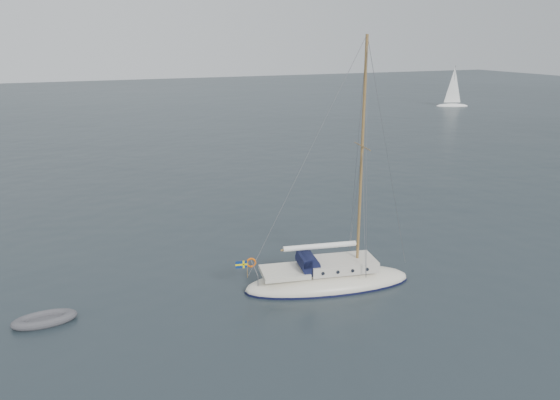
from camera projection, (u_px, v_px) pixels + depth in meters
name	position (u px, v px, depth m)	size (l,w,h in m)	color
ground	(263.00, 293.00, 28.04)	(300.00, 300.00, 0.00)	black
sailboat	(329.00, 268.00, 28.64)	(9.40, 2.82, 13.38)	beige
dinghy	(44.00, 320.00, 25.09)	(2.87, 1.30, 0.41)	#4A494E
distant_yacht_b	(453.00, 88.00, 101.74)	(6.00, 3.20, 7.95)	white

